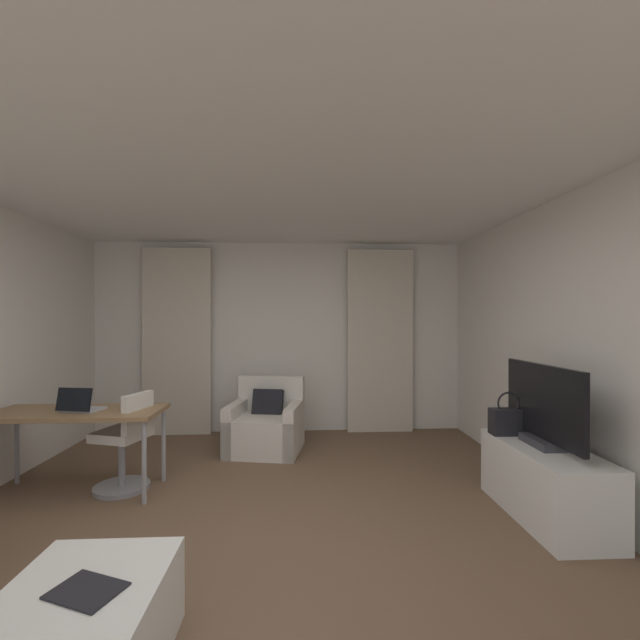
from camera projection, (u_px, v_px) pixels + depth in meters
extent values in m
plane|color=brown|center=(259.00, 555.00, 2.70)|extent=(12.00, 12.00, 0.00)
cube|color=silver|center=(280.00, 337.00, 5.72)|extent=(5.12, 0.06, 2.60)
cube|color=silver|center=(630.00, 355.00, 2.82)|extent=(0.06, 6.12, 2.60)
cube|color=white|center=(259.00, 154.00, 2.69)|extent=(5.12, 6.12, 0.06)
cube|color=beige|center=(177.00, 341.00, 5.52)|extent=(0.90, 0.06, 2.50)
cube|color=beige|center=(380.00, 341.00, 5.66)|extent=(0.90, 0.06, 2.50)
cube|color=silver|center=(265.00, 433.00, 4.81)|extent=(0.93, 0.89, 0.42)
cube|color=silver|center=(272.00, 393.00, 5.12)|extent=(0.82, 0.27, 0.42)
cube|color=silver|center=(294.00, 428.00, 4.77)|extent=(0.25, 0.78, 0.56)
cube|color=silver|center=(237.00, 426.00, 4.85)|extent=(0.25, 0.78, 0.56)
cube|color=black|center=(268.00, 405.00, 4.93)|extent=(0.39, 0.26, 0.37)
cube|color=olive|center=(77.00, 413.00, 3.65)|extent=(1.45, 0.59, 0.04)
cylinder|color=#99999E|center=(17.00, 447.00, 3.87)|extent=(0.04, 0.04, 0.70)
cylinder|color=#99999E|center=(164.00, 444.00, 3.94)|extent=(0.04, 0.04, 0.70)
cylinder|color=#99999E|center=(144.00, 462.00, 3.44)|extent=(0.04, 0.04, 0.70)
cylinder|color=gray|center=(122.00, 464.00, 3.74)|extent=(0.06, 0.06, 0.46)
cylinder|color=gray|center=(122.00, 487.00, 3.74)|extent=(0.48, 0.48, 0.04)
cube|color=silver|center=(122.00, 434.00, 3.74)|extent=(0.50, 0.50, 0.08)
cube|color=silver|center=(138.00, 412.00, 3.70)|extent=(0.16, 0.36, 0.34)
cube|color=#ADADB2|center=(83.00, 409.00, 3.65)|extent=(0.36, 0.28, 0.02)
cube|color=black|center=(74.00, 400.00, 3.54)|extent=(0.32, 0.11, 0.20)
cube|color=white|center=(86.00, 627.00, 1.79)|extent=(0.65, 0.69, 0.41)
cube|color=black|center=(87.00, 591.00, 1.72)|extent=(0.34, 0.29, 0.01)
cube|color=white|center=(545.00, 482.00, 3.21)|extent=(0.51, 1.12, 0.55)
cube|color=#333338|center=(543.00, 442.00, 3.23)|extent=(0.20, 0.36, 0.06)
cube|color=black|center=(543.00, 401.00, 3.23)|extent=(0.04, 0.99, 0.58)
cube|color=black|center=(508.00, 422.00, 3.55)|extent=(0.30, 0.14, 0.22)
torus|color=black|center=(508.00, 403.00, 3.55)|extent=(0.20, 0.02, 0.20)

